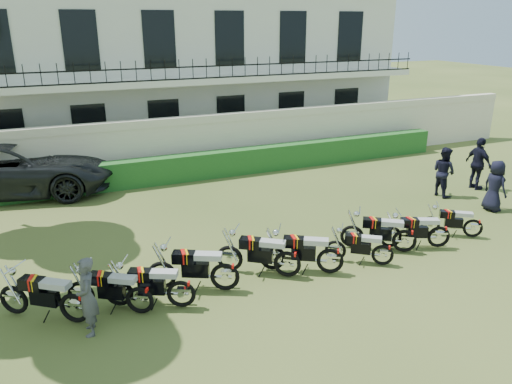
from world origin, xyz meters
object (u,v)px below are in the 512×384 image
Objects in this scene: motorcycle_2 at (181,287)px; motorcycle_6 at (383,250)px; motorcycle_4 at (288,258)px; inspector at (87,297)px; motorcycle_7 at (405,235)px; officer_3 at (495,186)px; motorcycle_3 at (225,270)px; officer_5 at (478,164)px; motorcycle_9 at (474,224)px; motorcycle_1 at (139,294)px; motorcycle_5 at (330,255)px; suv at (13,168)px; motorcycle_0 at (73,301)px; motorcycle_8 at (439,232)px; officer_4 at (444,172)px.

motorcycle_6 is (5.12, -0.11, -0.06)m from motorcycle_2.
inspector is at bearing 131.56° from motorcycle_4.
officer_3 is at bearing -37.60° from motorcycle_7.
officer_5 is at bearing -46.55° from motorcycle_3.
motorcycle_9 is at bearing -54.16° from motorcycle_4.
motorcycle_4 is at bearing -53.65° from motorcycle_1.
motorcycle_5 is (1.03, -0.25, -0.01)m from motorcycle_4.
motorcycle_4 is 11.04m from suv.
officer_3 is at bearing -23.44° from motorcycle_9.
motorcycle_1 is 1.10m from inspector.
motorcycle_0 reaches higher than motorcycle_7.
motorcycle_5 is 1.08× the size of motorcycle_7.
motorcycle_0 is 9.27m from motorcycle_8.
motorcycle_5 is at bearing -63.37° from motorcycle_2.
officer_3 is at bearing -168.68° from officer_4.
motorcycle_5 is 7.41m from officer_4.
officer_5 reaches higher than officer_3.
motorcycle_9 is 0.82× the size of officer_4.
officer_3 reaches higher than motorcycle_2.
motorcycle_7 is 13.26m from suv.
motorcycle_1 is 0.86m from motorcycle_2.
motorcycle_9 is (4.81, 0.23, -0.09)m from motorcycle_5.
motorcycle_0 reaches higher than motorcycle_5.
suv reaches higher than motorcycle_5.
motorcycle_0 is 1.29m from motorcycle_1.
inspector is at bearing 126.76° from motorcycle_6.
suv is at bearing 87.09° from motorcycle_9.
motorcycle_0 reaches higher than motorcycle_9.
motorcycle_2 reaches higher than motorcycle_1.
motorcycle_2 is 1.08× the size of motorcycle_7.
motorcycle_6 is (5.98, -0.22, -0.05)m from motorcycle_1.
motorcycle_0 is at bearing 103.39° from officer_5.
motorcycle_2 is 10.89m from officer_3.
motorcycle_5 is at bearing 113.30° from officer_5.
suv is at bearing -167.50° from inspector.
motorcycle_4 is 1.22× the size of motorcycle_9.
officer_3 reaches higher than inspector.
motorcycle_1 is at bearing 113.62° from motorcycle_8.
officer_4 is at bearing 93.21° from officer_5.
inspector reaches higher than motorcycle_0.
motorcycle_8 is 1.07× the size of officer_3.
motorcycle_0 is 1.20× the size of motorcycle_6.
motorcycle_4 is (4.79, -0.01, 0.01)m from motorcycle_0.
motorcycle_1 is 11.62m from officer_4.
motorcycle_7 is at bearing 119.45° from officer_5.
officer_5 reaches higher than motorcycle_9.
officer_5 reaches higher than motorcycle_0.
motorcycle_2 is at bearing 131.81° from motorcycle_3.
suv is (-7.08, 9.48, 0.43)m from motorcycle_5.
motorcycle_0 is 4.79m from motorcycle_4.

